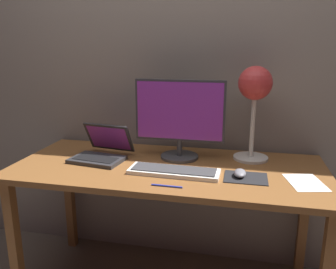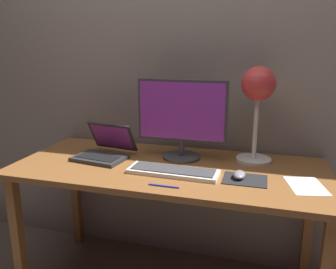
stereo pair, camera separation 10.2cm
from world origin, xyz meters
The scene contains 10 objects.
back_wall centered at (0.00, 0.40, 1.30)m, with size 4.80×0.06×2.60m, color gray.
desk centered at (0.00, 0.00, 0.66)m, with size 1.60×0.70×0.74m.
monitor centered at (0.03, 0.14, 0.98)m, with size 0.48×0.21×0.43m.
keyboard_main centered at (0.05, -0.10, 0.75)m, with size 0.44×0.15×0.03m.
laptop centered at (-0.38, 0.05, 0.79)m, with size 0.31×0.31×0.18m.
desk_lamp centered at (0.42, 0.20, 1.11)m, with size 0.19×0.19×0.50m.
mousepad centered at (0.39, -0.09, 0.74)m, with size 0.20×0.16×0.00m, color black.
mouse centered at (0.36, -0.08, 0.76)m, with size 0.06×0.10×0.03m, color slate.
paper_sheet_near_mouse centered at (0.66, -0.09, 0.74)m, with size 0.15×0.21×0.00m, color white.
pen centered at (0.05, -0.27, 0.74)m, with size 0.01×0.01×0.14m, color #2633A5.
Camera 2 is at (0.46, -1.62, 1.35)m, focal length 36.79 mm.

